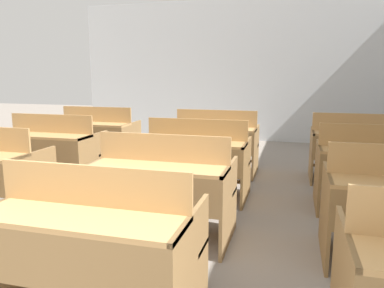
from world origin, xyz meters
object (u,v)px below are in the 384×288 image
bench_third_center (196,158)px  bench_third_right (377,169)px  bench_second_center (163,186)px  bench_front_center (93,243)px  bench_back_left (97,135)px  bench_back_right (358,148)px  bench_third_left (52,149)px  bench_back_center (216,141)px

bench_third_center → bench_third_right: bearing=0.2°
bench_second_center → bench_third_center: size_ratio=1.00×
bench_front_center → bench_second_center: (0.01, 1.15, 0.00)m
bench_front_center → bench_back_left: 3.96m
bench_second_center → bench_back_right: same height
bench_second_center → bench_back_left: (-1.93, 2.31, 0.00)m
bench_second_center → bench_back_right: size_ratio=1.00×
bench_front_center → bench_back_left: same height
bench_second_center → bench_third_right: bearing=31.2°
bench_third_left → bench_back_right: (3.82, 1.13, 0.00)m
bench_front_center → bench_third_left: (-1.91, 2.30, 0.00)m
bench_third_left → bench_third_center: same height
bench_back_center → bench_second_center: bearing=-89.8°
bench_second_center → bench_back_right: (1.90, 2.28, 0.00)m
bench_second_center → bench_third_left: (-1.92, 1.15, 0.00)m
bench_front_center → bench_third_right: size_ratio=1.00×
bench_front_center → bench_third_left: size_ratio=1.00×
bench_third_left → bench_third_right: size_ratio=1.00×
bench_back_right → bench_back_left: bearing=179.6°
bench_back_center → bench_back_right: same height
bench_second_center → bench_third_left: same height
bench_second_center → bench_back_right: bearing=50.3°
bench_third_center → bench_back_center: size_ratio=1.00×
bench_third_center → bench_back_left: 2.25m
bench_third_left → bench_back_center: (1.91, 1.14, 0.00)m
bench_third_left → bench_third_right: bearing=0.1°
bench_front_center → bench_third_right: 3.01m
bench_third_center → bench_third_right: size_ratio=1.00×
bench_third_left → bench_second_center: bearing=-31.0°
bench_front_center → bench_back_right: size_ratio=1.00×
bench_front_center → bench_back_center: (0.00, 3.44, 0.00)m
bench_back_center → bench_back_left: bearing=179.4°
bench_third_right → bench_back_left: 4.01m
bench_third_right → bench_back_right: (-0.02, 1.13, 0.00)m
bench_back_left → bench_back_center: 1.92m
bench_back_left → bench_back_right: (3.82, -0.03, 0.00)m
bench_third_left → bench_back_right: same height
bench_front_center → bench_back_right: bearing=60.9°
bench_front_center → bench_back_center: 3.44m
bench_second_center → bench_third_right: size_ratio=1.00×
bench_second_center → bench_back_center: (-0.01, 2.29, 0.00)m
bench_third_left → bench_back_right: bearing=16.5°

